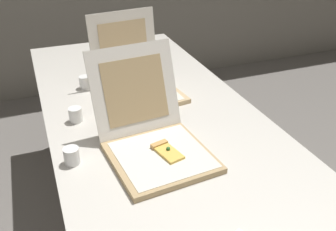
{
  "coord_description": "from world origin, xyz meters",
  "views": [
    {
      "loc": [
        -0.47,
        -0.84,
        1.57
      ],
      "look_at": [
        0.02,
        0.43,
        0.79
      ],
      "focal_mm": 40.25,
      "sensor_mm": 36.0,
      "label": 1
    }
  ],
  "objects_px": {
    "cup_white_far": "(85,82)",
    "table": "(151,120)",
    "pizza_box_front": "(155,141)",
    "cup_white_mid": "(75,115)",
    "pizza_box_middle": "(138,83)",
    "cup_white_near_left": "(72,156)"
  },
  "relations": [
    {
      "from": "cup_white_near_left",
      "to": "pizza_box_front",
      "type": "bearing_deg",
      "value": -8.46
    },
    {
      "from": "pizza_box_front",
      "to": "pizza_box_middle",
      "type": "height_order",
      "value": "pizza_box_middle"
    },
    {
      "from": "table",
      "to": "cup_white_far",
      "type": "height_order",
      "value": "cup_white_far"
    },
    {
      "from": "pizza_box_front",
      "to": "cup_white_mid",
      "type": "distance_m",
      "value": 0.43
    },
    {
      "from": "pizza_box_front",
      "to": "cup_white_mid",
      "type": "xyz_separation_m",
      "value": [
        -0.24,
        0.35,
        -0.02
      ]
    },
    {
      "from": "table",
      "to": "pizza_box_middle",
      "type": "height_order",
      "value": "pizza_box_middle"
    },
    {
      "from": "cup_white_far",
      "to": "cup_white_near_left",
      "type": "xyz_separation_m",
      "value": [
        -0.16,
        -0.63,
        0.0
      ]
    },
    {
      "from": "pizza_box_front",
      "to": "cup_white_mid",
      "type": "bearing_deg",
      "value": 119.89
    },
    {
      "from": "cup_white_mid",
      "to": "pizza_box_front",
      "type": "bearing_deg",
      "value": -55.05
    },
    {
      "from": "pizza_box_front",
      "to": "table",
      "type": "bearing_deg",
      "value": 68.7
    },
    {
      "from": "pizza_box_middle",
      "to": "table",
      "type": "bearing_deg",
      "value": -97.43
    },
    {
      "from": "cup_white_far",
      "to": "cup_white_near_left",
      "type": "height_order",
      "value": "same"
    },
    {
      "from": "pizza_box_middle",
      "to": "cup_white_near_left",
      "type": "relative_size",
      "value": 6.95
    },
    {
      "from": "cup_white_far",
      "to": "table",
      "type": "bearing_deg",
      "value": -56.83
    },
    {
      "from": "pizza_box_front",
      "to": "cup_white_near_left",
      "type": "xyz_separation_m",
      "value": [
        -0.31,
        0.05,
        -0.02
      ]
    },
    {
      "from": "table",
      "to": "cup_white_mid",
      "type": "bearing_deg",
      "value": 174.01
    },
    {
      "from": "table",
      "to": "pizza_box_front",
      "type": "height_order",
      "value": "pizza_box_front"
    },
    {
      "from": "cup_white_far",
      "to": "pizza_box_front",
      "type": "bearing_deg",
      "value": -77.93
    },
    {
      "from": "pizza_box_middle",
      "to": "cup_white_far",
      "type": "bearing_deg",
      "value": 139.56
    },
    {
      "from": "table",
      "to": "cup_white_far",
      "type": "relative_size",
      "value": 33.66
    },
    {
      "from": "cup_white_mid",
      "to": "cup_white_near_left",
      "type": "height_order",
      "value": "same"
    },
    {
      "from": "cup_white_far",
      "to": "cup_white_near_left",
      "type": "relative_size",
      "value": 1.0
    }
  ]
}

